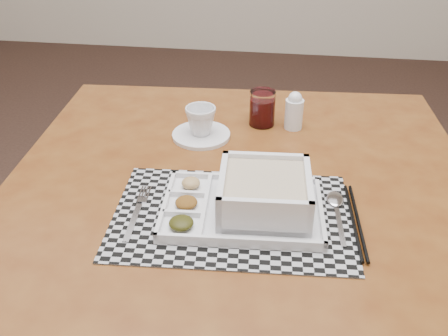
{
  "coord_description": "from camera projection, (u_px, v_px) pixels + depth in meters",
  "views": [
    {
      "loc": [
        0.89,
        -1.6,
        1.41
      ],
      "look_at": [
        0.77,
        -0.71,
        0.85
      ],
      "focal_mm": 40.0,
      "sensor_mm": 36.0,
      "label": 1
    }
  ],
  "objects": [
    {
      "name": "dining_table",
      "position": [
        240.0,
        213.0,
        1.15
      ],
      "size": [
        1.12,
        1.12,
        0.79
      ],
      "color": "#53250F",
      "rests_on": "ground"
    },
    {
      "name": "cup",
      "position": [
        201.0,
        121.0,
        1.26
      ],
      "size": [
        0.1,
        0.1,
        0.07
      ],
      "primitive_type": "imported",
      "rotation": [
        0.0,
        0.0,
        0.28
      ],
      "color": "silver",
      "rests_on": "saucer"
    },
    {
      "name": "chopsticks",
      "position": [
        356.0,
        221.0,
        0.98
      ],
      "size": [
        0.03,
        0.24,
        0.01
      ],
      "color": "black",
      "rests_on": "placemat"
    },
    {
      "name": "creamer_bottle",
      "position": [
        294.0,
        111.0,
        1.31
      ],
      "size": [
        0.05,
        0.05,
        0.1
      ],
      "color": "silver",
      "rests_on": "dining_table"
    },
    {
      "name": "serving_tray",
      "position": [
        256.0,
        198.0,
        0.99
      ],
      "size": [
        0.33,
        0.24,
        0.09
      ],
      "color": "silver",
      "rests_on": "placemat"
    },
    {
      "name": "saucer",
      "position": [
        201.0,
        135.0,
        1.29
      ],
      "size": [
        0.15,
        0.15,
        0.01
      ],
      "primitive_type": "cylinder",
      "color": "silver",
      "rests_on": "dining_table"
    },
    {
      "name": "placemat",
      "position": [
        232.0,
        215.0,
        1.0
      ],
      "size": [
        0.49,
        0.35,
        0.0
      ],
      "primitive_type": "cube",
      "rotation": [
        0.0,
        0.0,
        0.06
      ],
      "color": "#9B9CA2",
      "rests_on": "dining_table"
    },
    {
      "name": "juice_glass",
      "position": [
        262.0,
        109.0,
        1.33
      ],
      "size": [
        0.07,
        0.07,
        0.09
      ],
      "color": "white",
      "rests_on": "dining_table"
    },
    {
      "name": "floor",
      "position": [
        73.0,
        233.0,
        2.19
      ],
      "size": [
        5.0,
        5.0,
        0.0
      ],
      "primitive_type": "plane",
      "color": "#311F18",
      "rests_on": "ground"
    },
    {
      "name": "spoon",
      "position": [
        336.0,
        203.0,
        1.03
      ],
      "size": [
        0.04,
        0.18,
        0.01
      ],
      "color": "#BBBBC2",
      "rests_on": "placemat"
    },
    {
      "name": "fork",
      "position": [
        138.0,
        211.0,
        1.01
      ],
      "size": [
        0.03,
        0.19,
        0.0
      ],
      "color": "#BBBBC2",
      "rests_on": "placemat"
    }
  ]
}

